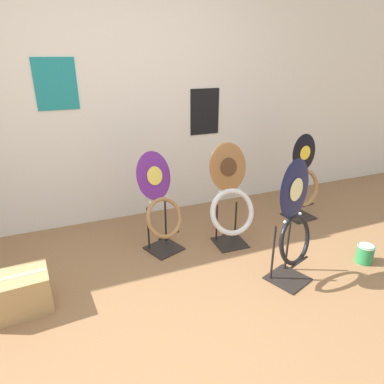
% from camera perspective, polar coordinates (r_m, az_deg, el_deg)
% --- Properties ---
extents(ground_plane, '(14.00, 14.00, 0.00)m').
position_cam_1_polar(ground_plane, '(2.24, 0.47, -25.32)').
color(ground_plane, '#8E6642').
extents(wall_back, '(8.00, 0.07, 2.60)m').
position_cam_1_polar(wall_back, '(3.48, -12.87, 15.84)').
color(wall_back, silver).
rests_on(wall_back, ground_plane).
extents(toilet_seat_display_purple_note, '(0.44, 0.40, 0.88)m').
position_cam_1_polar(toilet_seat_display_purple_note, '(2.99, -5.27, -2.34)').
color(toilet_seat_display_purple_note, black).
rests_on(toilet_seat_display_purple_note, ground_plane).
extents(toilet_seat_display_navy_moon, '(0.40, 0.36, 0.98)m').
position_cam_1_polar(toilet_seat_display_navy_moon, '(2.63, 16.61, -5.29)').
color(toilet_seat_display_navy_moon, black).
rests_on(toilet_seat_display_navy_moon, ground_plane).
extents(toilet_seat_display_woodgrain, '(0.43, 0.32, 0.93)m').
position_cam_1_polar(toilet_seat_display_woodgrain, '(3.08, 6.47, -1.46)').
color(toilet_seat_display_woodgrain, black).
rests_on(toilet_seat_display_woodgrain, ground_plane).
extents(toilet_seat_display_jazz_black, '(0.42, 0.31, 0.90)m').
position_cam_1_polar(toilet_seat_display_jazz_black, '(3.75, 18.06, 1.82)').
color(toilet_seat_display_jazz_black, black).
rests_on(toilet_seat_display_jazz_black, ground_plane).
extents(paint_can, '(0.14, 0.14, 0.16)m').
position_cam_1_polar(paint_can, '(3.27, 26.89, -9.08)').
color(paint_can, '#2D8E4C').
rests_on(paint_can, ground_plane).
extents(storage_box, '(0.44, 0.32, 0.28)m').
position_cam_1_polar(storage_box, '(2.70, -27.07, -14.82)').
color(storage_box, tan).
rests_on(storage_box, ground_plane).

